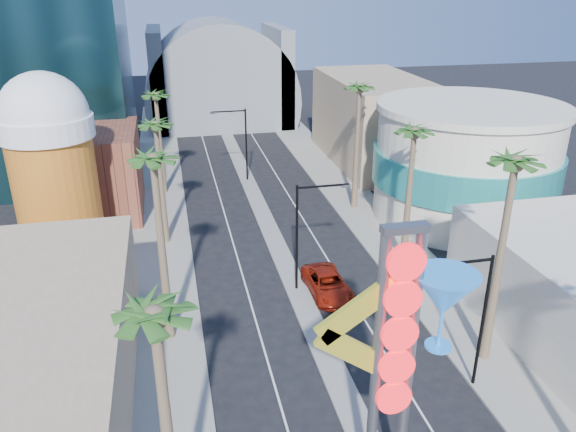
% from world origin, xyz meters
% --- Properties ---
extents(sidewalk_west, '(5.00, 100.00, 0.15)m').
position_xyz_m(sidewalk_west, '(-9.50, 35.00, 0.07)').
color(sidewalk_west, gray).
rests_on(sidewalk_west, ground).
extents(sidewalk_east, '(5.00, 100.00, 0.15)m').
position_xyz_m(sidewalk_east, '(9.50, 35.00, 0.07)').
color(sidewalk_east, gray).
rests_on(sidewalk_east, ground).
extents(median, '(1.60, 84.00, 0.15)m').
position_xyz_m(median, '(0.00, 38.00, 0.07)').
color(median, gray).
rests_on(median, ground).
extents(storefront_west, '(10.00, 28.00, 6.00)m').
position_xyz_m(storefront_west, '(-16.00, 8.00, 3.00)').
color(storefront_west, tan).
rests_on(storefront_west, ground).
extents(brick_filler_west, '(10.00, 10.00, 8.00)m').
position_xyz_m(brick_filler_west, '(-16.00, 38.00, 4.00)').
color(brick_filler_west, brown).
rests_on(brick_filler_west, ground).
extents(filler_east, '(10.00, 20.00, 10.00)m').
position_xyz_m(filler_east, '(16.00, 48.00, 5.00)').
color(filler_east, tan).
rests_on(filler_east, ground).
extents(beer_mug, '(7.00, 7.00, 14.50)m').
position_xyz_m(beer_mug, '(-17.00, 30.00, 7.84)').
color(beer_mug, '#C26D19').
rests_on(beer_mug, ground).
extents(turquoise_building, '(16.60, 16.60, 10.60)m').
position_xyz_m(turquoise_building, '(18.00, 30.00, 5.25)').
color(turquoise_building, beige).
rests_on(turquoise_building, ground).
extents(canopy, '(22.00, 16.00, 22.00)m').
position_xyz_m(canopy, '(0.00, 72.00, 4.31)').
color(canopy, slate).
rests_on(canopy, ground).
extents(neon_sign, '(6.53, 2.60, 12.55)m').
position_xyz_m(neon_sign, '(0.82, 2.96, 7.31)').
color(neon_sign, gray).
rests_on(neon_sign, ground).
extents(streetlight_0, '(3.79, 0.25, 8.00)m').
position_xyz_m(streetlight_0, '(0.55, 20.00, 4.88)').
color(streetlight_0, black).
rests_on(streetlight_0, ground).
extents(streetlight_1, '(3.79, 0.25, 8.00)m').
position_xyz_m(streetlight_1, '(-0.55, 44.00, 4.88)').
color(streetlight_1, black).
rests_on(streetlight_1, ground).
extents(streetlight_2, '(3.45, 0.25, 8.00)m').
position_xyz_m(streetlight_2, '(6.72, 8.00, 4.83)').
color(streetlight_2, black).
rests_on(streetlight_2, ground).
extents(palm_0, '(2.40, 2.40, 11.70)m').
position_xyz_m(palm_0, '(-9.00, 2.00, 9.93)').
color(palm_0, brown).
rests_on(palm_0, ground).
extents(palm_1, '(2.40, 2.40, 12.70)m').
position_xyz_m(palm_1, '(-9.00, 16.00, 10.82)').
color(palm_1, brown).
rests_on(palm_1, ground).
extents(palm_2, '(2.40, 2.40, 11.20)m').
position_xyz_m(palm_2, '(-9.00, 30.00, 9.48)').
color(palm_2, brown).
rests_on(palm_2, ground).
extents(palm_3, '(2.40, 2.40, 11.20)m').
position_xyz_m(palm_3, '(-9.00, 42.00, 9.48)').
color(palm_3, brown).
rests_on(palm_3, ground).
extents(palm_5, '(2.40, 2.40, 13.20)m').
position_xyz_m(palm_5, '(9.00, 10.00, 11.27)').
color(palm_5, brown).
rests_on(palm_5, ground).
extents(palm_6, '(2.40, 2.40, 11.70)m').
position_xyz_m(palm_6, '(9.00, 22.00, 9.93)').
color(palm_6, brown).
rests_on(palm_6, ground).
extents(palm_7, '(2.40, 2.40, 12.70)m').
position_xyz_m(palm_7, '(9.00, 34.00, 10.82)').
color(palm_7, brown).
rests_on(palm_7, ground).
extents(red_pickup, '(2.86, 5.76, 1.57)m').
position_xyz_m(red_pickup, '(2.01, 19.02, 0.79)').
color(red_pickup, '#9C1D0C').
rests_on(red_pickup, ground).
extents(pedestrian_b, '(1.18, 1.08, 1.97)m').
position_xyz_m(pedestrian_b, '(10.53, 22.01, 1.14)').
color(pedestrian_b, gray).
rests_on(pedestrian_b, sidewalk_east).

